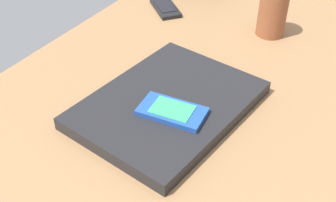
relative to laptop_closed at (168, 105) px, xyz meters
The scene contains 5 objects.
desk_surface 7.31cm from the laptop_closed, 125.25° to the left, with size 120.00×80.00×3.00cm, color olive.
laptop_closed is the anchor object (origin of this frame).
cell_phone_on_laptop 4.25cm from the laptop_closed, 41.40° to the left, with size 7.25×11.73×1.06cm.
cell_phone_on_desk 39.57cm from the laptop_closed, 147.90° to the right, with size 10.92×11.58×1.09cm.
pen_cup 36.01cm from the laptop_closed, behind, with size 6.28×6.28×9.71cm, color brown.
Camera 1 is at (54.43, 25.03, 51.35)cm, focal length 45.95 mm.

